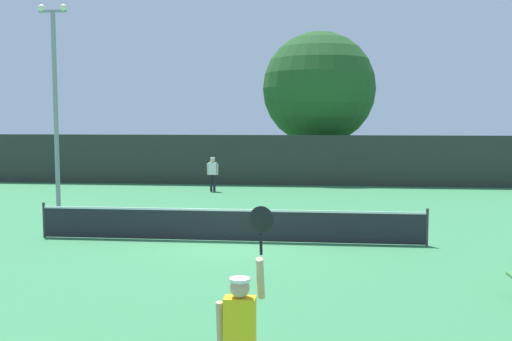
{
  "coord_description": "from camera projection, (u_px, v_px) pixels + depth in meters",
  "views": [
    {
      "loc": [
        2.57,
        -16.78,
        3.6
      ],
      "look_at": [
        0.5,
        2.9,
        1.85
      ],
      "focal_mm": 40.86,
      "sensor_mm": 36.0,
      "label": 1
    }
  ],
  "objects": [
    {
      "name": "ground_plane",
      "position": [
        229.0,
        241.0,
        17.2
      ],
      "size": [
        120.0,
        120.0,
        0.0
      ],
      "primitive_type": "plane",
      "color": "#387F4C"
    },
    {
      "name": "tennis_net",
      "position": [
        229.0,
        224.0,
        17.16
      ],
      "size": [
        11.49,
        0.08,
        1.07
      ],
      "color": "#232328",
      "rests_on": "ground"
    },
    {
      "name": "perimeter_fence",
      "position": [
        270.0,
        160.0,
        31.76
      ],
      "size": [
        38.91,
        0.12,
        2.74
      ],
      "primitive_type": "cube",
      "color": "#2D332D",
      "rests_on": "ground"
    },
    {
      "name": "player_serving",
      "position": [
        241.0,
        324.0,
        7.0
      ],
      "size": [
        0.68,
        0.4,
        2.56
      ],
      "color": "yellow",
      "rests_on": "ground"
    },
    {
      "name": "player_receiving",
      "position": [
        213.0,
        171.0,
        29.01
      ],
      "size": [
        0.57,
        0.25,
        1.69
      ],
      "rotation": [
        0.0,
        0.0,
        3.14
      ],
      "color": "white",
      "rests_on": "ground"
    },
    {
      "name": "tennis_ball",
      "position": [
        260.0,
        230.0,
        18.82
      ],
      "size": [
        0.07,
        0.07,
        0.07
      ],
      "primitive_type": "sphere",
      "color": "#CCE033",
      "rests_on": "ground"
    },
    {
      "name": "light_pole",
      "position": [
        55.0,
        94.0,
        23.18
      ],
      "size": [
        1.18,
        0.28,
        8.11
      ],
      "color": "gray",
      "rests_on": "ground"
    },
    {
      "name": "large_tree",
      "position": [
        319.0,
        89.0,
        35.2
      ],
      "size": [
        6.83,
        6.83,
        8.86
      ],
      "color": "brown",
      "rests_on": "ground"
    },
    {
      "name": "parked_car_near",
      "position": [
        169.0,
        160.0,
        40.67
      ],
      "size": [
        2.26,
        4.35,
        1.69
      ],
      "rotation": [
        0.0,
        0.0,
        0.09
      ],
      "color": "black",
      "rests_on": "ground"
    },
    {
      "name": "parked_car_mid",
      "position": [
        426.0,
        163.0,
        37.62
      ],
      "size": [
        2.47,
        4.42,
        1.69
      ],
      "rotation": [
        0.0,
        0.0,
        0.14
      ],
      "color": "black",
      "rests_on": "ground"
    }
  ]
}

